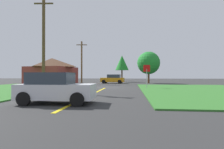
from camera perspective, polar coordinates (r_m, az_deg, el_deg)
ground_plane at (r=21.93m, az=-1.88°, el=-4.10°), size 120.00×120.00×0.00m
grass_verge_right at (r=19.06m, az=27.59°, el=-4.54°), size 12.00×20.00×0.08m
grass_verge_left at (r=21.97m, az=-30.32°, el=-3.96°), size 12.00×20.00×0.08m
lane_stripe_center at (r=14.07m, az=-6.36°, el=-6.24°), size 0.20×14.00×0.01m
stop_sign at (r=20.74m, az=10.91°, el=0.85°), size 0.76×0.16×2.65m
car_behind_on_main_road at (r=9.90m, az=-17.37°, el=-4.14°), size 3.90×2.05×1.62m
car_approaching_junction at (r=32.77m, az=0.29°, el=-1.42°), size 4.35×2.21×1.62m
utility_pole_near at (r=18.46m, az=-20.79°, el=9.58°), size 1.80×0.29×8.99m
utility_pole_mid at (r=30.72m, az=-9.55°, el=3.96°), size 1.80×0.26×7.15m
oak_tree_left at (r=34.01m, az=11.48°, el=3.60°), size 4.16×4.16×5.84m
pine_tree_center at (r=39.66m, az=3.15°, el=3.70°), size 2.95×2.95×5.85m
barn at (r=34.38m, az=-18.44°, el=1.13°), size 8.09×8.12×4.58m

